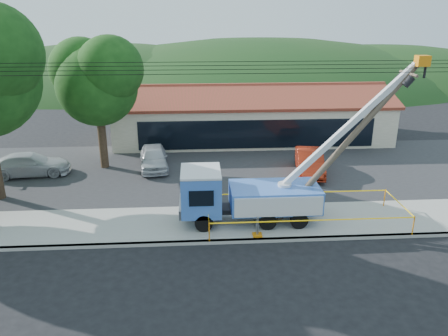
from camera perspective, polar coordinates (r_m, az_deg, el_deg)
name	(u,v)px	position (r m, az deg, el deg)	size (l,w,h in m)	color
ground	(215,268)	(18.94, -1.22, -12.94)	(120.00, 120.00, 0.00)	black
curb	(213,242)	(20.70, -1.49, -9.63)	(60.00, 0.25, 0.15)	#AFADA3
sidewalk	(211,223)	(22.37, -1.70, -7.25)	(60.00, 4.00, 0.15)	#AFADA3
parking_lot	(207,170)	(29.73, -2.29, -0.28)	(60.00, 12.00, 0.10)	#28282B
strip_mall	(251,116)	(37.15, 3.54, 6.74)	(22.50, 8.53, 4.67)	#BFB697
tree_lot	(96,78)	(29.88, -16.32, 11.25)	(6.30, 5.60, 8.94)	#332316
hill_west	(104,80)	(73.08, -15.36, 11.02)	(78.40, 56.00, 28.00)	#153C16
hill_center	(261,78)	(72.44, 4.81, 11.57)	(89.60, 64.00, 32.00)	#153C16
hill_east	(381,77)	(77.94, 19.80, 11.08)	(72.80, 52.00, 26.00)	#153C16
utility_truck	(247,193)	(21.92, 3.04, -3.30)	(11.65, 3.75, 8.20)	black
leaning_pole	(352,136)	(22.16, 16.43, 4.00)	(6.56, 1.72, 8.14)	#4D4132
caution_tape	(305,209)	(22.39, 10.48, -5.31)	(9.78, 3.38, 0.98)	orange
car_silver	(154,169)	(30.39, -9.08, -0.17)	(1.82, 4.51, 1.54)	silver
car_red	(309,174)	(29.66, 11.00, -0.79)	(1.66, 4.75, 1.57)	maroon
car_white	(32,176)	(31.43, -23.80, -0.99)	(2.05, 5.04, 1.46)	silver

